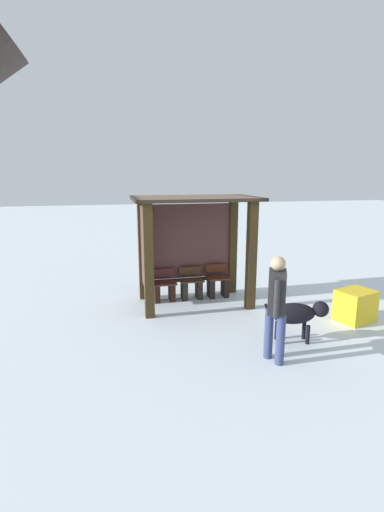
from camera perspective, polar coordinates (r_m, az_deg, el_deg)
ground_plane at (r=8.55m, az=0.42°, el=-7.34°), size 60.00×60.00×0.00m
bus_shelter at (r=8.31m, az=-0.56°, el=3.58°), size 2.71×1.71×2.45m
bench_left_inside at (r=8.65m, az=-4.37°, el=-5.15°), size 0.56×0.42×0.74m
bench_center_inside at (r=8.76m, az=-0.09°, el=-4.80°), size 0.56×0.37×0.75m
bench_right_inside at (r=8.92m, az=4.05°, el=-4.41°), size 0.56×0.39×0.78m
person_walking at (r=5.82m, az=13.04°, el=-6.92°), size 0.41×0.58×1.71m
dog at (r=6.75m, az=16.21°, el=-8.66°), size 1.13×0.49×0.75m
grit_bin at (r=8.16m, az=24.17°, el=-7.11°), size 0.83×0.73×0.64m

